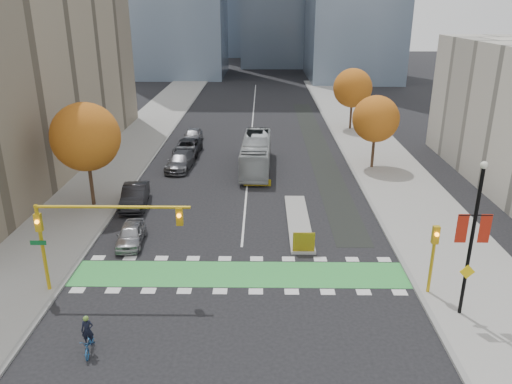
{
  "coord_description": "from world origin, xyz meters",
  "views": [
    {
      "loc": [
        1.31,
        -24.41,
        15.02
      ],
      "look_at": [
        0.91,
        7.36,
        3.0
      ],
      "focal_mm": 35.0,
      "sensor_mm": 36.0,
      "label": 1
    }
  ],
  "objects_px": {
    "traffic_signal_east": "(434,250)",
    "banner_lamppost": "(473,234)",
    "cyclist": "(89,340)",
    "tree_west": "(86,137)",
    "parked_car_e": "(193,135)",
    "parked_car_a": "(131,234)",
    "parked_car_d": "(188,147)",
    "traffic_signal_west": "(87,226)",
    "bus": "(256,153)",
    "parked_car_b": "(135,196)",
    "hazard_board": "(304,242)",
    "parked_car_c": "(180,161)",
    "tree_east_near": "(376,119)",
    "tree_east_far": "(353,88)"
  },
  "relations": [
    {
      "from": "traffic_signal_west",
      "to": "bus",
      "type": "height_order",
      "value": "traffic_signal_west"
    },
    {
      "from": "tree_east_far",
      "to": "traffic_signal_east",
      "type": "distance_m",
      "value": 38.64
    },
    {
      "from": "banner_lamppost",
      "to": "bus",
      "type": "distance_m",
      "value": 26.68
    },
    {
      "from": "hazard_board",
      "to": "tree_east_near",
      "type": "height_order",
      "value": "tree_east_near"
    },
    {
      "from": "tree_east_far",
      "to": "cyclist",
      "type": "distance_m",
      "value": 47.84
    },
    {
      "from": "tree_east_far",
      "to": "traffic_signal_west",
      "type": "distance_m",
      "value": 43.61
    },
    {
      "from": "hazard_board",
      "to": "tree_west",
      "type": "xyz_separation_m",
      "value": [
        -16.0,
        7.8,
        4.82
      ]
    },
    {
      "from": "tree_east_far",
      "to": "parked_car_a",
      "type": "height_order",
      "value": "tree_east_far"
    },
    {
      "from": "parked_car_b",
      "to": "parked_car_e",
      "type": "height_order",
      "value": "parked_car_b"
    },
    {
      "from": "traffic_signal_west",
      "to": "bus",
      "type": "bearing_deg",
      "value": 68.68
    },
    {
      "from": "tree_east_far",
      "to": "parked_car_d",
      "type": "bearing_deg",
      "value": -149.0
    },
    {
      "from": "tree_west",
      "to": "tree_east_near",
      "type": "distance_m",
      "value": 26.01
    },
    {
      "from": "parked_car_c",
      "to": "parked_car_d",
      "type": "relative_size",
      "value": 0.97
    },
    {
      "from": "tree_west",
      "to": "traffic_signal_west",
      "type": "relative_size",
      "value": 0.96
    },
    {
      "from": "banner_lamppost",
      "to": "parked_car_b",
      "type": "bearing_deg",
      "value": 144.24
    },
    {
      "from": "tree_east_far",
      "to": "cyclist",
      "type": "xyz_separation_m",
      "value": [
        -19.06,
        -43.64,
        -4.59
      ]
    },
    {
      "from": "tree_east_far",
      "to": "parked_car_e",
      "type": "distance_m",
      "value": 20.71
    },
    {
      "from": "traffic_signal_west",
      "to": "parked_car_e",
      "type": "distance_m",
      "value": 32.24
    },
    {
      "from": "traffic_signal_east",
      "to": "parked_car_e",
      "type": "xyz_separation_m",
      "value": [
        -17.17,
        32.05,
        -1.93
      ]
    },
    {
      "from": "traffic_signal_east",
      "to": "cyclist",
      "type": "distance_m",
      "value": 17.94
    },
    {
      "from": "parked_car_b",
      "to": "hazard_board",
      "type": "bearing_deg",
      "value": -37.77
    },
    {
      "from": "tree_west",
      "to": "parked_car_e",
      "type": "bearing_deg",
      "value": 74.75
    },
    {
      "from": "tree_west",
      "to": "hazard_board",
      "type": "bearing_deg",
      "value": -25.99
    },
    {
      "from": "traffic_signal_west",
      "to": "parked_car_a",
      "type": "distance_m",
      "value": 6.84
    },
    {
      "from": "cyclist",
      "to": "traffic_signal_east",
      "type": "bearing_deg",
      "value": 8.56
    },
    {
      "from": "bus",
      "to": "parked_car_c",
      "type": "relative_size",
      "value": 2.06
    },
    {
      "from": "tree_east_near",
      "to": "traffic_signal_west",
      "type": "xyz_separation_m",
      "value": [
        -19.93,
        -22.51,
        -0.83
      ]
    },
    {
      "from": "traffic_signal_east",
      "to": "banner_lamppost",
      "type": "height_order",
      "value": "banner_lamppost"
    },
    {
      "from": "parked_car_b",
      "to": "parked_car_d",
      "type": "distance_m",
      "value": 14.65
    },
    {
      "from": "tree_east_near",
      "to": "tree_east_far",
      "type": "xyz_separation_m",
      "value": [
        0.5,
        16.0,
        0.38
      ]
    },
    {
      "from": "cyclist",
      "to": "parked_car_c",
      "type": "height_order",
      "value": "cyclist"
    },
    {
      "from": "parked_car_b",
      "to": "parked_car_c",
      "type": "xyz_separation_m",
      "value": [
        2.09,
        9.49,
        -0.07
      ]
    },
    {
      "from": "traffic_signal_west",
      "to": "traffic_signal_east",
      "type": "xyz_separation_m",
      "value": [
        18.43,
        0.0,
        -1.3
      ]
    },
    {
      "from": "tree_west",
      "to": "parked_car_e",
      "type": "height_order",
      "value": "tree_west"
    },
    {
      "from": "cyclist",
      "to": "parked_car_c",
      "type": "bearing_deg",
      "value": 81.92
    },
    {
      "from": "tree_west",
      "to": "parked_car_a",
      "type": "bearing_deg",
      "value": -54.91
    },
    {
      "from": "bus",
      "to": "parked_car_b",
      "type": "xyz_separation_m",
      "value": [
        -9.45,
        -9.67,
        -0.69
      ]
    },
    {
      "from": "traffic_signal_west",
      "to": "parked_car_d",
      "type": "bearing_deg",
      "value": 87.14
    },
    {
      "from": "parked_car_a",
      "to": "parked_car_d",
      "type": "distance_m",
      "value": 21.13
    },
    {
      "from": "traffic_signal_east",
      "to": "parked_car_e",
      "type": "distance_m",
      "value": 36.41
    },
    {
      "from": "hazard_board",
      "to": "parked_car_a",
      "type": "bearing_deg",
      "value": 173.84
    },
    {
      "from": "hazard_board",
      "to": "banner_lamppost",
      "type": "distance_m",
      "value": 10.76
    },
    {
      "from": "bus",
      "to": "banner_lamppost",
      "type": "bearing_deg",
      "value": -64.21
    },
    {
      "from": "tree_west",
      "to": "parked_car_c",
      "type": "height_order",
      "value": "tree_west"
    },
    {
      "from": "hazard_board",
      "to": "parked_car_e",
      "type": "bearing_deg",
      "value": 111.32
    },
    {
      "from": "tree_east_far",
      "to": "banner_lamppost",
      "type": "distance_m",
      "value": 40.52
    },
    {
      "from": "tree_east_near",
      "to": "banner_lamppost",
      "type": "height_order",
      "value": "banner_lamppost"
    },
    {
      "from": "traffic_signal_east",
      "to": "parked_car_c",
      "type": "xyz_separation_m",
      "value": [
        -17.11,
        22.05,
        -1.95
      ]
    },
    {
      "from": "hazard_board",
      "to": "cyclist",
      "type": "bearing_deg",
      "value": -137.02
    },
    {
      "from": "tree_east_near",
      "to": "parked_car_e",
      "type": "relative_size",
      "value": 1.51
    }
  ]
}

